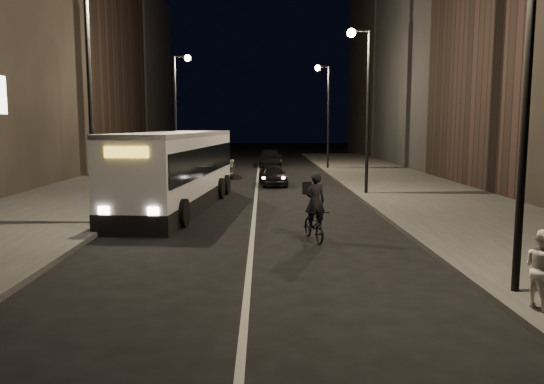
{
  "coord_description": "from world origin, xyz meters",
  "views": [
    {
      "loc": [
        0.34,
        -14.6,
        3.59
      ],
      "look_at": [
        0.63,
        1.87,
        1.5
      ],
      "focal_mm": 35.0,
      "sensor_mm": 36.0,
      "label": 1
    }
  ],
  "objects_px": {
    "streetlight_left_far": "(179,99)",
    "car_near": "(273,175)",
    "streetlight_right_near": "(517,34)",
    "car_mid": "(225,168)",
    "streetlight_left_near": "(97,73)",
    "city_bus": "(178,167)",
    "streetlight_right_mid": "(363,89)",
    "cyclist_on_bicycle": "(314,218)",
    "pedestrian_woman": "(542,269)",
    "streetlight_right_far": "(325,102)",
    "car_far": "(270,158)"
  },
  "relations": [
    {
      "from": "streetlight_left_far",
      "to": "car_mid",
      "type": "distance_m",
      "value": 5.65
    },
    {
      "from": "streetlight_right_far",
      "to": "car_mid",
      "type": "relative_size",
      "value": 2.19
    },
    {
      "from": "streetlight_left_near",
      "to": "car_near",
      "type": "height_order",
      "value": "streetlight_left_near"
    },
    {
      "from": "streetlight_left_far",
      "to": "car_mid",
      "type": "relative_size",
      "value": 2.19
    },
    {
      "from": "city_bus",
      "to": "car_far",
      "type": "bearing_deg",
      "value": 85.46
    },
    {
      "from": "car_mid",
      "to": "streetlight_right_mid",
      "type": "bearing_deg",
      "value": 126.42
    },
    {
      "from": "streetlight_right_mid",
      "to": "streetlight_left_near",
      "type": "height_order",
      "value": "same"
    },
    {
      "from": "streetlight_left_near",
      "to": "city_bus",
      "type": "height_order",
      "value": "streetlight_left_near"
    },
    {
      "from": "cyclist_on_bicycle",
      "to": "pedestrian_woman",
      "type": "bearing_deg",
      "value": -72.51
    },
    {
      "from": "streetlight_left_near",
      "to": "car_near",
      "type": "relative_size",
      "value": 2.21
    },
    {
      "from": "streetlight_right_mid",
      "to": "car_far",
      "type": "xyz_separation_m",
      "value": [
        -4.35,
        19.6,
        -4.65
      ]
    },
    {
      "from": "car_near",
      "to": "streetlight_right_mid",
      "type": "bearing_deg",
      "value": -52.81
    },
    {
      "from": "streetlight_left_near",
      "to": "car_mid",
      "type": "xyz_separation_m",
      "value": [
        3.06,
        17.83,
        -4.75
      ]
    },
    {
      "from": "pedestrian_woman",
      "to": "city_bus",
      "type": "bearing_deg",
      "value": 17.61
    },
    {
      "from": "streetlight_left_near",
      "to": "cyclist_on_bicycle",
      "type": "xyz_separation_m",
      "value": [
        7.28,
        -2.41,
        -4.64
      ]
    },
    {
      "from": "streetlight_left_far",
      "to": "streetlight_right_near",
      "type": "bearing_deg",
      "value": -67.7
    },
    {
      "from": "streetlight_right_far",
      "to": "streetlight_left_far",
      "type": "distance_m",
      "value": 12.24
    },
    {
      "from": "streetlight_right_far",
      "to": "streetlight_left_near",
      "type": "relative_size",
      "value": 1.0
    },
    {
      "from": "streetlight_left_near",
      "to": "streetlight_right_near",
      "type": "bearing_deg",
      "value": -36.88
    },
    {
      "from": "streetlight_left_near",
      "to": "car_near",
      "type": "xyz_separation_m",
      "value": [
        6.28,
        12.79,
        -4.73
      ]
    },
    {
      "from": "streetlight_right_far",
      "to": "cyclist_on_bicycle",
      "type": "xyz_separation_m",
      "value": [
        -3.39,
        -26.41,
        -4.64
      ]
    },
    {
      "from": "car_far",
      "to": "streetlight_right_near",
      "type": "bearing_deg",
      "value": -82.53
    },
    {
      "from": "streetlight_right_near",
      "to": "streetlight_left_far",
      "type": "xyz_separation_m",
      "value": [
        -10.66,
        26.0,
        0.0
      ]
    },
    {
      "from": "city_bus",
      "to": "pedestrian_woman",
      "type": "bearing_deg",
      "value": -50.1
    },
    {
      "from": "pedestrian_woman",
      "to": "car_mid",
      "type": "relative_size",
      "value": 0.4
    },
    {
      "from": "streetlight_right_near",
      "to": "pedestrian_woman",
      "type": "xyz_separation_m",
      "value": [
        0.27,
        -1.0,
        -4.45
      ]
    },
    {
      "from": "streetlight_left_far",
      "to": "car_near",
      "type": "xyz_separation_m",
      "value": [
        6.28,
        -5.21,
        -4.73
      ]
    },
    {
      "from": "car_near",
      "to": "streetlight_left_far",
      "type": "bearing_deg",
      "value": 135.06
    },
    {
      "from": "streetlight_right_mid",
      "to": "car_far",
      "type": "distance_m",
      "value": 20.61
    },
    {
      "from": "streetlight_left_near",
      "to": "pedestrian_woman",
      "type": "bearing_deg",
      "value": -39.46
    },
    {
      "from": "streetlight_right_far",
      "to": "city_bus",
      "type": "bearing_deg",
      "value": -113.67
    },
    {
      "from": "streetlight_right_mid",
      "to": "car_near",
      "type": "relative_size",
      "value": 2.21
    },
    {
      "from": "car_near",
      "to": "car_mid",
      "type": "height_order",
      "value": "car_near"
    },
    {
      "from": "streetlight_left_far",
      "to": "car_near",
      "type": "distance_m",
      "value": 9.43
    },
    {
      "from": "streetlight_right_far",
      "to": "streetlight_right_mid",
      "type": "bearing_deg",
      "value": -90.0
    },
    {
      "from": "streetlight_left_far",
      "to": "streetlight_right_far",
      "type": "bearing_deg",
      "value": 29.36
    },
    {
      "from": "pedestrian_woman",
      "to": "streetlight_left_far",
      "type": "bearing_deg",
      "value": 5.66
    },
    {
      "from": "city_bus",
      "to": "car_near",
      "type": "bearing_deg",
      "value": 69.35
    },
    {
      "from": "streetlight_right_far",
      "to": "cyclist_on_bicycle",
      "type": "bearing_deg",
      "value": -97.31
    },
    {
      "from": "streetlight_left_near",
      "to": "pedestrian_woman",
      "type": "distance_m",
      "value": 14.84
    },
    {
      "from": "streetlight_left_near",
      "to": "city_bus",
      "type": "bearing_deg",
      "value": 64.74
    },
    {
      "from": "car_mid",
      "to": "streetlight_left_near",
      "type": "bearing_deg",
      "value": 78.97
    },
    {
      "from": "streetlight_right_mid",
      "to": "cyclist_on_bicycle",
      "type": "height_order",
      "value": "streetlight_right_mid"
    },
    {
      "from": "streetlight_right_mid",
      "to": "streetlight_right_far",
      "type": "distance_m",
      "value": 16.0
    },
    {
      "from": "streetlight_left_far",
      "to": "pedestrian_woman",
      "type": "xyz_separation_m",
      "value": [
        10.93,
        -27.0,
        -4.45
      ]
    },
    {
      "from": "streetlight_right_mid",
      "to": "pedestrian_woman",
      "type": "distance_m",
      "value": 17.58
    },
    {
      "from": "streetlight_right_near",
      "to": "streetlight_left_far",
      "type": "height_order",
      "value": "same"
    },
    {
      "from": "streetlight_right_mid",
      "to": "streetlight_right_far",
      "type": "relative_size",
      "value": 1.0
    },
    {
      "from": "streetlight_right_mid",
      "to": "streetlight_left_far",
      "type": "distance_m",
      "value": 14.62
    },
    {
      "from": "streetlight_right_far",
      "to": "streetlight_left_far",
      "type": "relative_size",
      "value": 1.0
    }
  ]
}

